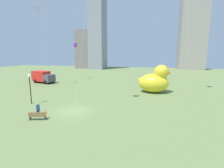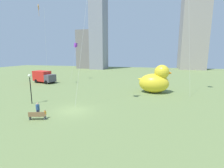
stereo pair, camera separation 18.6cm
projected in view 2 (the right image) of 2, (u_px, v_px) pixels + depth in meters
The scene contains 10 objects.
ground_plane at pixel (73, 111), 20.12m from camera, with size 140.00×140.00×0.00m, color olive.
park_bench at pixel (37, 116), 17.20m from camera, with size 1.76×0.92×0.90m.
person_adult at pixel (38, 109), 17.97m from camera, with size 0.40×0.40×1.64m.
person_child at pixel (45, 114), 17.60m from camera, with size 0.24×0.24×0.96m.
giant_inflatable_duck at pixel (155, 81), 29.20m from camera, with size 6.09×3.91×5.05m.
lamppost at pixel (30, 81), 22.37m from camera, with size 0.45×0.45×4.17m.
box_truck at pixel (44, 77), 39.42m from camera, with size 6.13×3.63×2.85m.
city_skyline at pixel (143, 36), 75.35m from camera, with size 58.56×19.39×37.11m.
kite_orange at pixel (39, 12), 32.86m from camera, with size 1.59×1.80×16.81m.
kite_purple at pixel (76, 45), 42.88m from camera, with size 2.12×2.22×9.86m.
Camera 2 is at (9.44, -17.39, 6.87)m, focal length 26.07 mm.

